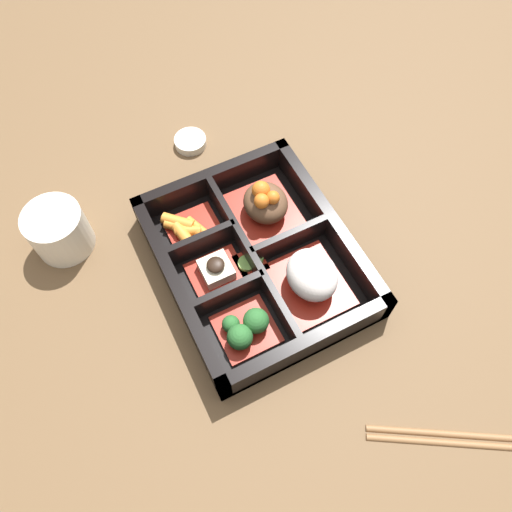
# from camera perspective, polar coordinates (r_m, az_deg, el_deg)

# --- Properties ---
(ground_plane) EXTENTS (3.00, 3.00, 0.00)m
(ground_plane) POSITION_cam_1_polar(r_m,az_deg,el_deg) (0.62, 0.00, -1.10)
(ground_plane) COLOR brown
(bento_base) EXTENTS (0.26, 0.22, 0.01)m
(bento_base) POSITION_cam_1_polar(r_m,az_deg,el_deg) (0.62, 0.00, -0.89)
(bento_base) COLOR black
(bento_base) RESTS_ON ground_plane
(bento_rim) EXTENTS (0.26, 0.22, 0.05)m
(bento_rim) POSITION_cam_1_polar(r_m,az_deg,el_deg) (0.60, -0.26, -0.16)
(bento_rim) COLOR black
(bento_rim) RESTS_ON ground_plane
(bowl_stew) EXTENTS (0.10, 0.08, 0.06)m
(bowl_stew) POSITION_cam_1_polar(r_m,az_deg,el_deg) (0.63, 1.07, 5.98)
(bowl_stew) COLOR maroon
(bowl_stew) RESTS_ON bento_base
(bowl_rice) EXTENTS (0.10, 0.08, 0.05)m
(bowl_rice) POSITION_cam_1_polar(r_m,az_deg,el_deg) (0.58, 6.38, -2.36)
(bowl_rice) COLOR maroon
(bowl_rice) RESTS_ON bento_base
(bowl_carrots) EXTENTS (0.06, 0.07, 0.02)m
(bowl_carrots) POSITION_cam_1_polar(r_m,az_deg,el_deg) (0.63, -7.86, 3.19)
(bowl_carrots) COLOR maroon
(bowl_carrots) RESTS_ON bento_base
(bowl_tofu) EXTENTS (0.06, 0.07, 0.03)m
(bowl_tofu) POSITION_cam_1_polar(r_m,az_deg,el_deg) (0.60, -4.54, -1.69)
(bowl_tofu) COLOR maroon
(bowl_tofu) RESTS_ON bento_base
(bowl_greens) EXTENTS (0.06, 0.07, 0.03)m
(bowl_greens) POSITION_cam_1_polar(r_m,az_deg,el_deg) (0.56, -1.17, -8.27)
(bowl_greens) COLOR maroon
(bowl_greens) RESTS_ON bento_base
(bowl_pickles) EXTENTS (0.04, 0.04, 0.01)m
(bowl_pickles) POSITION_cam_1_polar(r_m,az_deg,el_deg) (0.61, -0.53, -0.88)
(bowl_pickles) COLOR maroon
(bowl_pickles) RESTS_ON bento_base
(tea_cup) EXTENTS (0.07, 0.07, 0.06)m
(tea_cup) POSITION_cam_1_polar(r_m,az_deg,el_deg) (0.65, -21.66, 2.79)
(tea_cup) COLOR beige
(tea_cup) RESTS_ON ground_plane
(chopsticks) EXTENTS (0.13, 0.21, 0.01)m
(chopsticks) POSITION_cam_1_polar(r_m,az_deg,el_deg) (0.60, 24.10, -18.66)
(chopsticks) COLOR brown
(chopsticks) RESTS_ON ground_plane
(sauce_dish) EXTENTS (0.05, 0.05, 0.01)m
(sauce_dish) POSITION_cam_1_polar(r_m,az_deg,el_deg) (0.73, -7.51, 12.86)
(sauce_dish) COLOR beige
(sauce_dish) RESTS_ON ground_plane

